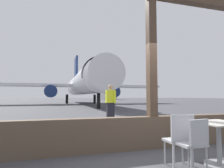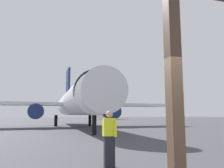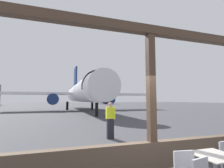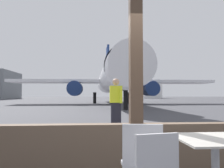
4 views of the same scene
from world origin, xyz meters
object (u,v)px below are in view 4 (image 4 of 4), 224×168
at_px(airplane, 113,79).
at_px(ground_crew_worker, 116,104).
at_px(fuel_storage_tank, 151,91).
at_px(cafe_chair_aisle_left, 142,160).

bearing_deg(airplane, ground_crew_worker, -94.72).
bearing_deg(ground_crew_worker, fuel_storage_tank, 75.13).
relative_size(cafe_chair_aisle_left, fuel_storage_tank, 0.12).
xyz_separation_m(cafe_chair_aisle_left, airplane, (2.09, 27.64, 2.76)).
relative_size(ground_crew_worker, fuel_storage_tank, 0.23).
xyz_separation_m(cafe_chair_aisle_left, fuel_storage_tank, (19.15, 76.45, 2.07)).
distance_m(cafe_chair_aisle_left, fuel_storage_tank, 78.84).
relative_size(cafe_chair_aisle_left, ground_crew_worker, 0.52).
relative_size(airplane, fuel_storage_tank, 3.87).
bearing_deg(cafe_chair_aisle_left, fuel_storage_tank, 75.94).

